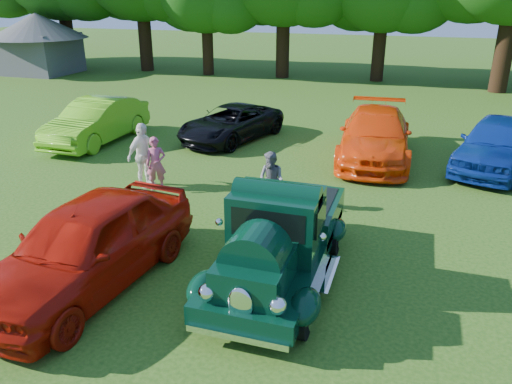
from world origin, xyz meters
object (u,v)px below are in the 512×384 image
(spectator_pink, at_px, (156,164))
(spectator_white, at_px, (143,155))
(red_convertible, at_px, (87,245))
(spectator_grey, at_px, (271,180))
(back_car_lime, at_px, (97,121))
(back_car_black, at_px, (231,123))
(gazebo, at_px, (39,37))
(back_car_blue, at_px, (497,144))
(hero_pickup, at_px, (279,240))
(back_car_orange, at_px, (375,135))

(spectator_pink, distance_m, spectator_white, 0.50)
(red_convertible, xyz_separation_m, spectator_grey, (2.23, 4.53, -0.10))
(red_convertible, xyz_separation_m, back_car_lime, (-5.55, 8.37, -0.06))
(red_convertible, bearing_deg, spectator_grey, 69.43)
(back_car_black, height_order, gazebo, gazebo)
(red_convertible, relative_size, gazebo, 0.77)
(back_car_blue, bearing_deg, spectator_white, -136.73)
(red_convertible, bearing_deg, back_car_lime, 129.16)
(hero_pickup, xyz_separation_m, red_convertible, (-3.33, -1.33, 0.02))
(hero_pickup, distance_m, gazebo, 30.09)
(back_car_black, xyz_separation_m, back_car_orange, (5.31, -0.67, 0.16))
(spectator_grey, relative_size, spectator_white, 0.81)
(gazebo, bearing_deg, red_convertible, -48.84)
(red_convertible, distance_m, spectator_pink, 4.93)
(hero_pickup, relative_size, spectator_white, 2.62)
(red_convertible, bearing_deg, back_car_black, 101.09)
(hero_pickup, xyz_separation_m, gazebo, (-22.20, 20.25, 1.58))
(back_car_lime, bearing_deg, spectator_grey, -25.79)
(back_car_blue, height_order, spectator_grey, back_car_blue)
(back_car_blue, bearing_deg, spectator_pink, -135.13)
(hero_pickup, xyz_separation_m, spectator_white, (-4.96, 3.56, 0.11))
(back_car_blue, xyz_separation_m, spectator_white, (-9.67, -4.68, 0.10))
(back_car_orange, height_order, spectator_pink, back_car_orange)
(hero_pickup, xyz_separation_m, spectator_grey, (-1.10, 3.20, -0.07))
(back_car_black, distance_m, back_car_orange, 5.36)
(back_car_blue, distance_m, spectator_white, 10.74)
(back_car_orange, bearing_deg, back_car_black, 169.44)
(spectator_grey, bearing_deg, red_convertible, -94.99)
(back_car_blue, bearing_deg, spectator_grey, -121.61)
(spectator_grey, bearing_deg, spectator_white, -164.04)
(hero_pickup, height_order, spectator_pink, hero_pickup)
(hero_pickup, bearing_deg, spectator_pink, 142.48)
(spectator_pink, bearing_deg, back_car_black, 63.07)
(back_car_lime, bearing_deg, red_convertible, -56.02)
(back_car_lime, relative_size, spectator_pink, 3.15)
(back_car_black, relative_size, spectator_white, 2.48)
(hero_pickup, relative_size, spectator_pink, 3.20)
(gazebo, bearing_deg, spectator_grey, -38.94)
(back_car_lime, distance_m, gazebo, 18.84)
(hero_pickup, xyz_separation_m, back_car_orange, (1.01, 8.17, -0.02))
(hero_pickup, height_order, gazebo, gazebo)
(red_convertible, relative_size, back_car_lime, 1.04)
(back_car_black, height_order, spectator_grey, spectator_grey)
(red_convertible, distance_m, back_car_lime, 10.04)
(back_car_black, bearing_deg, back_car_orange, 9.33)
(hero_pickup, bearing_deg, red_convertible, -158.20)
(gazebo, bearing_deg, back_car_blue, -24.05)
(back_car_orange, distance_m, spectator_grey, 5.40)
(back_car_orange, bearing_deg, back_car_lime, -176.84)
(back_car_lime, distance_m, back_car_blue, 13.63)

